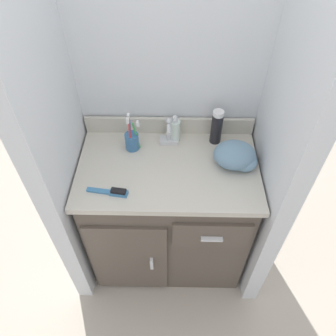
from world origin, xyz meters
TOP-DOWN VIEW (x-y plane):
  - ground_plane at (0.00, 0.00)m, footprint 6.00×6.00m
  - wall_back at (0.00, 0.30)m, footprint 1.03×0.08m
  - wall_left at (-0.47, 0.00)m, footprint 0.08×0.59m
  - wall_right at (0.47, 0.00)m, footprint 0.08×0.59m
  - vanity at (-0.00, -0.00)m, footprint 0.85×0.53m
  - backsplash at (0.00, 0.25)m, footprint 0.85×0.02m
  - sink_faucet at (0.00, 0.17)m, footprint 0.09×0.09m
  - toothbrush_cup at (-0.18, 0.12)m, footprint 0.08×0.08m
  - soap_dispenser at (0.03, 0.19)m, footprint 0.05×0.06m
  - shaving_cream_can at (0.23, 0.18)m, footprint 0.05×0.05m
  - hairbrush at (-0.23, -0.16)m, footprint 0.18×0.05m
  - hand_towel at (0.31, 0.03)m, footprint 0.20×0.17m

SIDE VIEW (x-z plane):
  - ground_plane at x=0.00m, z-range 0.00..0.00m
  - vanity at x=0.00m, z-range 0.02..0.81m
  - hairbrush at x=-0.23m, z-range 0.79..0.82m
  - backsplash at x=0.00m, z-range 0.80..0.89m
  - sink_faucet at x=0.00m, z-range 0.78..0.91m
  - hand_towel at x=0.31m, z-range 0.79..0.90m
  - toothbrush_cup at x=-0.18m, z-range 0.74..0.95m
  - soap_dispenser at x=0.03m, z-range 0.78..0.93m
  - shaving_cream_can at x=0.23m, z-range 0.79..0.98m
  - wall_back at x=0.00m, z-range 0.00..2.20m
  - wall_left at x=-0.47m, z-range 0.00..2.20m
  - wall_right at x=0.47m, z-range 0.00..2.20m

